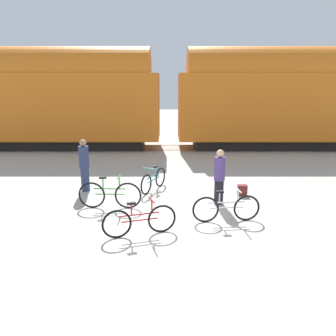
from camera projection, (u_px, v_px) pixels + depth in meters
ground_plane at (171, 229)px, 7.94m from camera, size 80.00×80.00×0.00m
freight_train at (170, 96)px, 17.59m from camera, size 23.21×2.88×5.35m
rail_near at (170, 150)px, 17.59m from camera, size 35.21×0.07×0.01m
rail_far at (170, 145)px, 18.98m from camera, size 35.21×0.07×0.01m
bicycle_maroon at (141, 220)px, 7.53m from camera, size 1.69×0.59×0.85m
bicycle_silver at (227, 208)px, 8.29m from camera, size 1.75×0.46×0.85m
bicycle_green at (111, 195)px, 9.20m from camera, size 1.79×0.46×0.95m
bicycle_teal at (154, 180)px, 10.79m from camera, size 0.77×1.48×0.82m
person_in_purple at (220, 177)px, 9.45m from camera, size 0.31×0.31×1.62m
person_in_navy at (85, 165)px, 10.65m from camera, size 0.32×0.32×1.71m
backpack at (243, 190)px, 10.34m from camera, size 0.28×0.20×0.34m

